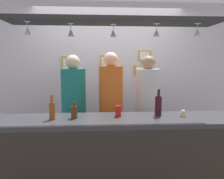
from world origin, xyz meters
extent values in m
cube|color=silver|center=(0.00, 1.10, 1.30)|extent=(4.40, 0.06, 2.60)
cube|color=#38383D|center=(0.00, -0.35, 0.96)|extent=(2.70, 0.55, 0.04)
cube|color=#2D2823|center=(0.00, -0.60, 0.47)|extent=(2.65, 0.04, 0.93)
cube|color=black|center=(0.00, -0.30, 2.00)|extent=(2.20, 0.36, 0.04)
cylinder|color=silver|center=(-0.87, -0.34, 1.98)|extent=(0.06, 0.06, 0.00)
cylinder|color=silver|center=(-0.87, -0.34, 1.95)|extent=(0.01, 0.01, 0.06)
cone|color=silver|center=(-0.87, -0.34, 1.89)|extent=(0.07, 0.07, 0.08)
cylinder|color=silver|center=(-0.45, -0.27, 1.98)|extent=(0.06, 0.06, 0.00)
cylinder|color=silver|center=(-0.45, -0.27, 1.95)|extent=(0.01, 0.01, 0.06)
cone|color=silver|center=(-0.45, -0.27, 1.89)|extent=(0.07, 0.07, 0.08)
cylinder|color=silver|center=(-0.01, -0.25, 1.98)|extent=(0.06, 0.06, 0.00)
cylinder|color=silver|center=(-0.01, -0.25, 1.95)|extent=(0.01, 0.01, 0.06)
cone|color=silver|center=(-0.01, -0.25, 1.89)|extent=(0.07, 0.07, 0.08)
cylinder|color=silver|center=(0.45, -0.31, 1.98)|extent=(0.06, 0.06, 0.00)
cylinder|color=silver|center=(0.45, -0.31, 1.95)|extent=(0.01, 0.01, 0.06)
cone|color=silver|center=(0.45, -0.31, 1.89)|extent=(0.07, 0.07, 0.08)
cylinder|color=silver|center=(0.87, -0.35, 1.98)|extent=(0.06, 0.06, 0.00)
cylinder|color=silver|center=(0.87, -0.35, 1.95)|extent=(0.01, 0.01, 0.06)
cone|color=silver|center=(0.87, -0.35, 1.89)|extent=(0.07, 0.07, 0.08)
cube|color=#2D334C|center=(-0.52, 0.35, 0.40)|extent=(0.17, 0.18, 0.80)
cylinder|color=#1E7A75|center=(-0.52, 0.35, 1.15)|extent=(0.34, 0.34, 0.69)
sphere|color=beige|center=(-0.52, 0.35, 1.58)|extent=(0.20, 0.20, 0.20)
cube|color=#2D334C|center=(0.00, 0.35, 0.41)|extent=(0.17, 0.18, 0.82)
cylinder|color=orange|center=(0.00, 0.35, 1.17)|extent=(0.34, 0.34, 0.71)
sphere|color=beige|center=(0.00, 0.35, 1.62)|extent=(0.20, 0.20, 0.20)
cube|color=#2D334C|center=(0.52, 0.35, 0.40)|extent=(0.17, 0.18, 0.80)
cylinder|color=white|center=(0.52, 0.35, 1.14)|extent=(0.34, 0.34, 0.69)
sphere|color=#9E7556|center=(0.52, 0.35, 1.58)|extent=(0.20, 0.20, 0.20)
cylinder|color=#512D14|center=(-0.43, -0.32, 1.04)|extent=(0.07, 0.07, 0.13)
cylinder|color=#512D14|center=(-0.43, -0.32, 1.13)|extent=(0.03, 0.03, 0.05)
cylinder|color=#380F19|center=(0.50, -0.26, 1.09)|extent=(0.08, 0.08, 0.22)
cylinder|color=#380F19|center=(0.50, -0.26, 1.24)|extent=(0.03, 0.03, 0.08)
cylinder|color=brown|center=(-0.66, -0.35, 1.07)|extent=(0.06, 0.06, 0.18)
cylinder|color=brown|center=(-0.66, -0.35, 1.20)|extent=(0.03, 0.03, 0.08)
cylinder|color=red|center=(0.05, -0.28, 1.04)|extent=(0.07, 0.07, 0.12)
cylinder|color=beige|center=(0.77, -0.33, 1.00)|extent=(0.06, 0.06, 0.04)
sphere|color=pink|center=(0.77, -0.33, 1.03)|extent=(0.05, 0.05, 0.05)
cube|color=#B29338|center=(-0.68, 1.06, 1.52)|extent=(0.26, 0.02, 0.34)
cube|color=white|center=(-0.68, 1.05, 1.52)|extent=(0.20, 0.01, 0.26)
cube|color=#B29338|center=(0.62, 1.06, 1.70)|extent=(0.22, 0.02, 0.18)
cube|color=white|center=(0.62, 1.05, 1.70)|extent=(0.17, 0.01, 0.14)
cube|color=#B29338|center=(-0.06, 1.06, 1.57)|extent=(0.18, 0.02, 0.26)
cube|color=white|center=(-0.06, 1.05, 1.57)|extent=(0.14, 0.01, 0.20)
cube|color=#B29338|center=(0.59, 1.06, 1.44)|extent=(0.30, 0.02, 0.18)
cube|color=white|center=(0.59, 1.05, 1.44)|extent=(0.23, 0.01, 0.14)
camera|label=1|loc=(-0.15, -2.48, 1.57)|focal=32.62mm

